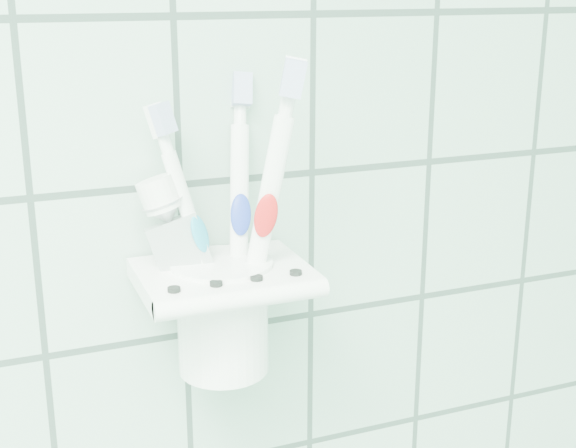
# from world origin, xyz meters

# --- Properties ---
(holder_bracket) EXTENTS (0.12, 0.10, 0.04)m
(holder_bracket) POSITION_xyz_m (0.65, 1.15, 1.31)
(holder_bracket) COLOR white
(holder_bracket) RESTS_ON wall_back
(cup) EXTENTS (0.07, 0.07, 0.09)m
(cup) POSITION_xyz_m (0.65, 1.16, 1.28)
(cup) COLOR white
(cup) RESTS_ON holder_bracket
(toothbrush_pink) EXTENTS (0.05, 0.04, 0.19)m
(toothbrush_pink) POSITION_xyz_m (0.66, 1.15, 1.35)
(toothbrush_pink) COLOR white
(toothbrush_pink) RESTS_ON cup
(toothbrush_blue) EXTENTS (0.04, 0.07, 0.21)m
(toothbrush_blue) POSITION_xyz_m (0.66, 1.14, 1.35)
(toothbrush_blue) COLOR white
(toothbrush_blue) RESTS_ON cup
(toothbrush_orange) EXTENTS (0.05, 0.03, 0.22)m
(toothbrush_orange) POSITION_xyz_m (0.66, 1.15, 1.36)
(toothbrush_orange) COLOR white
(toothbrush_orange) RESTS_ON cup
(toothpaste_tube) EXTENTS (0.07, 0.04, 0.16)m
(toothpaste_tube) POSITION_xyz_m (0.65, 1.15, 1.33)
(toothpaste_tube) COLOR silver
(toothpaste_tube) RESTS_ON cup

